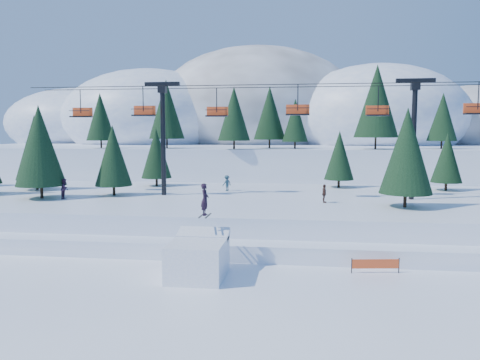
# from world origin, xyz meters

# --- Properties ---
(ground) EXTENTS (160.00, 160.00, 0.00)m
(ground) POSITION_xyz_m (0.00, 0.00, 0.00)
(ground) COLOR white
(ground) RESTS_ON ground
(mid_shelf) EXTENTS (70.00, 22.00, 2.50)m
(mid_shelf) POSITION_xyz_m (0.00, 18.00, 1.25)
(mid_shelf) COLOR white
(mid_shelf) RESTS_ON ground
(berm) EXTENTS (70.00, 6.00, 1.10)m
(berm) POSITION_xyz_m (0.00, 8.00, 0.55)
(berm) COLOR white
(berm) RESTS_ON ground
(mountain_ridge) EXTENTS (119.00, 61.17, 26.46)m
(mountain_ridge) POSITION_xyz_m (-5.08, 73.33, 9.65)
(mountain_ridge) COLOR white
(mountain_ridge) RESTS_ON ground
(jump_kicker) EXTENTS (3.08, 4.32, 5.22)m
(jump_kicker) POSITION_xyz_m (-2.26, 2.05, 1.18)
(jump_kicker) COLOR white
(jump_kicker) RESTS_ON ground
(chairlift) EXTENTS (46.00, 3.21, 10.28)m
(chairlift) POSITION_xyz_m (1.39, 18.05, 9.32)
(chairlift) COLOR black
(chairlift) RESTS_ON mid_shelf
(conifer_stand) EXTENTS (64.83, 16.33, 8.23)m
(conifer_stand) POSITION_xyz_m (2.38, 18.33, 6.66)
(conifer_stand) COLOR black
(conifer_stand) RESTS_ON mid_shelf
(distant_skiers) EXTENTS (29.71, 8.33, 1.77)m
(distant_skiers) POSITION_xyz_m (-2.73, 18.26, 3.32)
(distant_skiers) COLOR #402720
(distant_skiers) RESTS_ON mid_shelf
(banner_near) EXTENTS (2.83, 0.49, 0.90)m
(banner_near) POSITION_xyz_m (7.91, 4.04, 0.54)
(banner_near) COLOR black
(banner_near) RESTS_ON ground
(banner_far) EXTENTS (2.63, 1.18, 0.90)m
(banner_far) POSITION_xyz_m (8.53, 5.78, 0.54)
(banner_far) COLOR black
(banner_far) RESTS_ON ground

